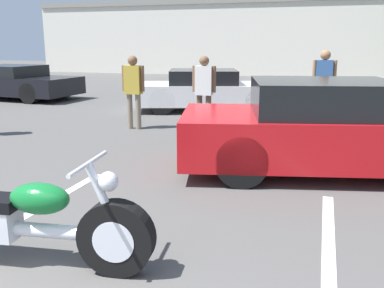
{
  "coord_description": "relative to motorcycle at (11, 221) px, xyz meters",
  "views": [
    {
      "loc": [
        2.0,
        -1.01,
        1.84
      ],
      "look_at": [
        0.71,
        3.22,
        0.8
      ],
      "focal_mm": 40.0,
      "sensor_mm": 36.0,
      "label": 1
    }
  ],
  "objects": [
    {
      "name": "spectator_near_motorcycle",
      "position": [
        0.01,
        6.05,
        0.55
      ],
      "size": [
        0.52,
        0.21,
        1.59
      ],
      "color": "brown",
      "rests_on": "ground"
    },
    {
      "name": "parked_car_mid_row",
      "position": [
        -0.66,
        8.88,
        0.17
      ],
      "size": [
        4.43,
        2.88,
        1.14
      ],
      "rotation": [
        0.0,
        0.0,
        0.29
      ],
      "color": "white",
      "rests_on": "ground"
    },
    {
      "name": "parked_car_left_row",
      "position": [
        -7.7,
        9.49,
        0.17
      ],
      "size": [
        4.55,
        2.21,
        1.13
      ],
      "rotation": [
        0.0,
        0.0,
        -0.07
      ],
      "color": "black",
      "rests_on": "ground"
    },
    {
      "name": "spectator_midground",
      "position": [
        -1.51,
        5.78,
        0.55
      ],
      "size": [
        0.52,
        0.21,
        1.59
      ],
      "color": "gray",
      "rests_on": "ground"
    },
    {
      "name": "spectator_by_show_car",
      "position": [
        2.44,
        7.34,
        0.63
      ],
      "size": [
        0.52,
        0.22,
        1.71
      ],
      "color": "gray",
      "rests_on": "ground"
    },
    {
      "name": "show_car_hood_open",
      "position": [
        2.63,
        3.68,
        0.26
      ],
      "size": [
        4.7,
        2.83,
        2.13
      ],
      "rotation": [
        0.0,
        0.0,
        0.22
      ],
      "color": "red",
      "rests_on": "ground"
    },
    {
      "name": "far_building",
      "position": [
        0.43,
        24.37,
        1.95
      ],
      "size": [
        32.0,
        4.2,
        4.4
      ],
      "color": "beige",
      "rests_on": "ground"
    },
    {
      "name": "motorcycle",
      "position": [
        0.0,
        0.0,
        0.0
      ],
      "size": [
        2.48,
        0.7,
        0.95
      ],
      "rotation": [
        0.0,
        0.0,
        0.12
      ],
      "color": "black",
      "rests_on": "ground"
    }
  ]
}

